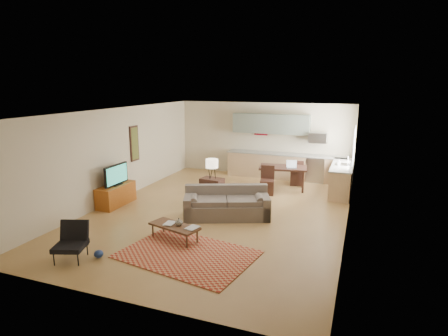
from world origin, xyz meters
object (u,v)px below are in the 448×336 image
at_px(coffee_table, 175,232).
at_px(dining_table, 283,178).
at_px(console_table, 212,191).
at_px(tv_credenza, 116,195).
at_px(sofa, 227,203).
at_px(armchair, 70,243).

distance_m(coffee_table, dining_table, 5.04).
bearing_deg(console_table, tv_credenza, -147.69).
relative_size(sofa, console_table, 3.10).
height_order(coffee_table, armchair, armchair).
relative_size(tv_credenza, console_table, 1.75).
distance_m(tv_credenza, console_table, 2.73).
xyz_separation_m(coffee_table, dining_table, (1.39, 4.84, 0.20)).
height_order(coffee_table, tv_credenza, tv_credenza).
height_order(armchair, tv_credenza, armchair).
height_order(sofa, coffee_table, sofa).
xyz_separation_m(armchair, console_table, (1.22, 4.31, -0.01)).
bearing_deg(coffee_table, dining_table, 89.72).
height_order(tv_credenza, dining_table, dining_table).
bearing_deg(coffee_table, armchair, -116.93).
bearing_deg(dining_table, tv_credenza, -150.96).
distance_m(coffee_table, tv_credenza, 3.15).
relative_size(armchair, dining_table, 0.50).
distance_m(armchair, tv_credenza, 3.42).
bearing_deg(dining_table, armchair, -123.17).
xyz_separation_m(armchair, tv_credenza, (-1.26, 3.17, -0.08)).
bearing_deg(sofa, coffee_table, -130.32).
xyz_separation_m(armchair, dining_table, (2.84, 6.42, 0.01)).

